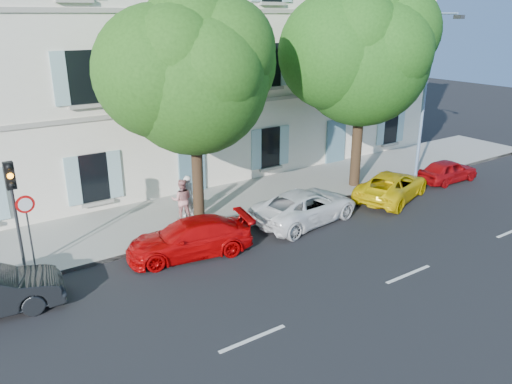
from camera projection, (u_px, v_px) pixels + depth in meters
ground at (325, 232)px, 19.07m from camera, size 90.00×90.00×0.00m
sidewalk at (259, 197)px, 22.51m from camera, size 36.00×4.50×0.15m
kerb at (288, 212)px, 20.82m from camera, size 36.00×0.16×0.16m
building at (194, 54)px, 25.01m from camera, size 28.00×7.00×12.00m
car_red_coupe at (190, 238)px, 17.05m from camera, size 4.59×2.56×1.26m
car_white_coupe at (305, 206)px, 19.82m from camera, size 4.95×2.77×1.31m
car_yellow_supercar at (392, 186)px, 22.30m from camera, size 4.91×3.45×1.24m
car_red_hatchback at (448, 171)px, 24.65m from camera, size 3.38×1.43×1.14m
tree_left at (194, 80)px, 17.97m from camera, size 5.49×5.49×8.51m
tree_right at (363, 59)px, 21.97m from camera, size 5.91×5.91×9.10m
traffic_light at (13, 193)px, 15.03m from camera, size 0.28×0.41×3.60m
road_sign at (27, 216)px, 15.48m from camera, size 0.57×0.08×2.47m
street_lamp at (428, 87)px, 23.88m from camera, size 0.31×1.67×7.80m
pedestrian_a at (187, 196)px, 19.95m from camera, size 0.67×0.49×1.70m
pedestrian_b at (182, 200)px, 19.55m from camera, size 1.02×0.93×1.68m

